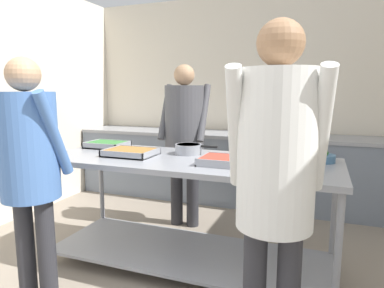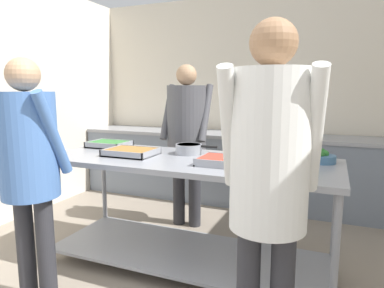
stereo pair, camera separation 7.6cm
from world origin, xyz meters
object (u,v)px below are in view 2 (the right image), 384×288
at_px(broccoli_bowl, 321,157).
at_px(guest_serving_left, 269,168).
at_px(serving_tray_roast, 131,152).
at_px(guest_serving_right, 29,157).
at_px(water_bottle, 257,124).
at_px(cook_behind_counter, 187,129).
at_px(plate_stack, 285,158).
at_px(serving_tray_vegetables, 109,144).
at_px(sauce_pan, 189,149).
at_px(serving_tray_greens, 229,161).

distance_m(broccoli_bowl, guest_serving_left, 1.12).
relative_size(broccoli_bowl, guest_serving_left, 0.12).
relative_size(serving_tray_roast, guest_serving_right, 0.24).
height_order(guest_serving_right, water_bottle, guest_serving_right).
height_order(guest_serving_left, cook_behind_counter, guest_serving_left).
bearing_deg(water_bottle, plate_stack, -71.40).
height_order(serving_tray_vegetables, sauce_pan, sauce_pan).
bearing_deg(serving_tray_greens, guest_serving_right, -148.11).
distance_m(sauce_pan, guest_serving_right, 1.21).
distance_m(plate_stack, guest_serving_left, 1.03).
relative_size(serving_tray_roast, guest_serving_left, 0.23).
distance_m(serving_tray_greens, water_bottle, 1.97).
bearing_deg(plate_stack, guest_serving_left, -86.90).
distance_m(serving_tray_greens, guest_serving_left, 0.88).
height_order(serving_tray_roast, guest_serving_left, guest_serving_left).
bearing_deg(plate_stack, serving_tray_roast, -170.06).
bearing_deg(serving_tray_roast, guest_serving_left, -32.84).
xyz_separation_m(sauce_pan, guest_serving_right, (-0.71, -0.98, 0.05)).
bearing_deg(plate_stack, cook_behind_counter, 148.54).
xyz_separation_m(serving_tray_roast, sauce_pan, (0.42, 0.23, 0.02)).
distance_m(serving_tray_vegetables, broccoli_bowl, 1.86).
distance_m(sauce_pan, water_bottle, 1.69).
distance_m(serving_tray_vegetables, sauce_pan, 0.83).
relative_size(broccoli_bowl, guest_serving_right, 0.13).
relative_size(serving_tray_greens, cook_behind_counter, 0.25).
xyz_separation_m(serving_tray_greens, plate_stack, (0.36, 0.26, 0.00)).
xyz_separation_m(guest_serving_left, water_bottle, (-0.63, 2.72, -0.07)).
bearing_deg(serving_tray_vegetables, guest_serving_right, -83.08).
bearing_deg(serving_tray_greens, broccoli_bowl, 28.87).
relative_size(serving_tray_vegetables, serving_tray_greens, 0.86).
bearing_deg(sauce_pan, serving_tray_roast, -150.76).
bearing_deg(plate_stack, guest_serving_right, -147.18).
xyz_separation_m(guest_serving_right, water_bottle, (0.92, 2.66, 0.00)).
bearing_deg(guest_serving_right, plate_stack, 32.82).
xyz_separation_m(serving_tray_vegetables, guest_serving_right, (0.12, -1.02, 0.07)).
xyz_separation_m(serving_tray_roast, cook_behind_counter, (0.12, 0.87, 0.11)).
bearing_deg(cook_behind_counter, guest_serving_left, -55.94).
height_order(serving_tray_roast, water_bottle, water_bottle).
bearing_deg(serving_tray_greens, serving_tray_vegetables, 165.69).
bearing_deg(serving_tray_greens, water_bottle, 96.22).
bearing_deg(serving_tray_vegetables, serving_tray_greens, -14.31).
distance_m(serving_tray_roast, broccoli_bowl, 1.47).
bearing_deg(guest_serving_left, water_bottle, 102.99).
bearing_deg(sauce_pan, serving_tray_greens, -33.40).
relative_size(serving_tray_greens, guest_serving_right, 0.26).
bearing_deg(serving_tray_greens, plate_stack, 35.62).
relative_size(sauce_pan, broccoli_bowl, 1.77).
xyz_separation_m(serving_tray_vegetables, guest_serving_left, (1.67, -1.08, 0.15)).
relative_size(serving_tray_roast, broccoli_bowl, 1.95).
bearing_deg(guest_serving_left, broccoli_bowl, 80.03).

